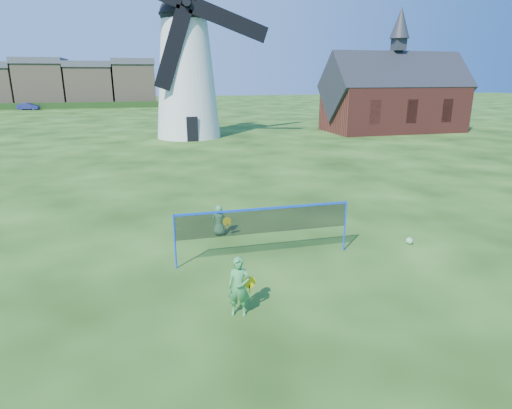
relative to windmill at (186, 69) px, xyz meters
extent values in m
plane|color=black|center=(-0.99, -26.51, -5.67)|extent=(220.00, 220.00, 0.00)
ellipsoid|color=black|center=(0.00, 0.02, 4.20)|extent=(3.88, 3.88, 2.91)
cylinder|color=black|center=(0.00, 0.02, 4.20)|extent=(4.02, 4.02, 0.16)
cube|color=black|center=(0.00, -2.63, -4.69)|extent=(0.90, 0.11, 1.97)
cube|color=black|center=(0.00, -2.08, -1.19)|extent=(0.63, 0.11, 0.81)
cube|color=black|center=(0.00, -1.65, 1.69)|extent=(0.54, 0.11, 0.72)
cylinder|color=black|center=(0.00, -1.87, 4.74)|extent=(0.63, 1.08, 0.63)
cylinder|color=black|center=(0.00, 2.26, 5.01)|extent=(1.97, 0.11, 1.97)
cylinder|color=black|center=(0.00, 1.81, 5.01)|extent=(0.13, 1.62, 0.13)
cube|color=black|center=(-1.16, -2.09, 1.43)|extent=(3.27, 0.09, 6.34)
cube|color=black|center=(3.30, -2.09, 3.58)|extent=(6.34, 0.09, 3.27)
cube|color=maroon|center=(19.39, -0.42, -3.59)|extent=(12.48, 6.24, 4.16)
cube|color=#2D3035|center=(19.39, -0.42, -1.51)|extent=(13.10, 6.35, 6.35)
cube|color=#2D3035|center=(19.39, -0.42, 2.18)|extent=(1.04, 1.04, 1.04)
cone|color=#2D3035|center=(19.39, -0.42, 4.05)|extent=(1.77, 1.77, 2.70)
cube|color=black|center=(15.75, -3.49, -3.59)|extent=(1.04, 0.10, 2.08)
cube|color=black|center=(19.39, -3.49, -3.59)|extent=(1.04, 0.10, 2.08)
cube|color=black|center=(23.03, -3.49, -3.59)|extent=(1.04, 0.10, 2.08)
cylinder|color=blue|center=(-3.19, -26.52, -4.90)|extent=(0.05, 0.05, 1.55)
cylinder|color=blue|center=(1.81, -26.52, -4.90)|extent=(0.05, 0.05, 1.55)
cube|color=black|center=(-0.69, -26.52, -4.52)|extent=(5.00, 0.01, 0.70)
cube|color=blue|center=(-0.69, -26.52, -4.15)|extent=(5.00, 0.02, 0.06)
imported|color=#3E9B4E|center=(-2.03, -29.29, -5.00)|extent=(0.57, 0.47, 1.36)
cylinder|color=yellow|center=(-1.75, -29.11, -5.01)|extent=(0.28, 0.02, 0.28)
cube|color=yellow|center=(-1.75, -29.11, -5.18)|extent=(0.03, 0.02, 0.20)
imported|color=#42894E|center=(-1.59, -24.26, -5.16)|extent=(0.56, 0.43, 1.02)
cylinder|color=yellow|center=(-1.37, -24.48, -5.15)|extent=(0.28, 0.02, 0.28)
cube|color=yellow|center=(-1.37, -24.48, -5.32)|extent=(0.03, 0.02, 0.20)
sphere|color=green|center=(4.04, -26.59, -5.56)|extent=(0.22, 0.22, 0.22)
cube|color=gray|center=(-20.05, 45.49, -2.15)|extent=(7.54, 8.00, 7.05)
cube|color=#4C4C54|center=(-20.05, 45.49, 1.88)|extent=(7.84, 8.40, 1.00)
cube|color=gray|center=(-12.25, 45.49, -2.39)|extent=(7.46, 8.00, 6.56)
cube|color=#4C4C54|center=(-12.25, 45.49, 1.39)|extent=(7.76, 8.40, 1.00)
cube|color=gray|center=(-4.76, 45.49, -2.15)|extent=(6.91, 8.00, 7.05)
cube|color=#4C4C54|center=(-4.76, 45.49, 1.87)|extent=(7.21, 8.40, 1.00)
cube|color=#193814|center=(-22.99, 39.49, -5.17)|extent=(62.00, 0.80, 1.00)
imported|color=navy|center=(-21.15, 38.16, -5.13)|extent=(3.43, 1.67, 1.08)
camera|label=1|loc=(-3.78, -37.48, -0.62)|focal=30.01mm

